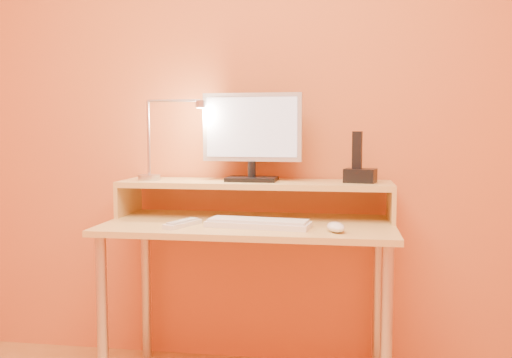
% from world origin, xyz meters
% --- Properties ---
extents(wall_back, '(3.00, 0.04, 2.50)m').
position_xyz_m(wall_back, '(0.00, 1.50, 1.25)').
color(wall_back, '#D76E3D').
rests_on(wall_back, floor).
extents(desk_leg_fl, '(0.04, 0.04, 0.69)m').
position_xyz_m(desk_leg_fl, '(-0.55, 0.93, 0.35)').
color(desk_leg_fl, silver).
rests_on(desk_leg_fl, floor).
extents(desk_leg_fr, '(0.04, 0.04, 0.69)m').
position_xyz_m(desk_leg_fr, '(0.55, 0.93, 0.35)').
color(desk_leg_fr, silver).
rests_on(desk_leg_fr, floor).
extents(desk_leg_bl, '(0.04, 0.04, 0.69)m').
position_xyz_m(desk_leg_bl, '(-0.55, 1.43, 0.35)').
color(desk_leg_bl, silver).
rests_on(desk_leg_bl, floor).
extents(desk_leg_br, '(0.04, 0.04, 0.69)m').
position_xyz_m(desk_leg_br, '(0.55, 1.43, 0.35)').
color(desk_leg_br, silver).
rests_on(desk_leg_br, floor).
extents(desk_lower, '(1.20, 0.60, 0.02)m').
position_xyz_m(desk_lower, '(0.00, 1.18, 0.71)').
color(desk_lower, '#DCAF64').
rests_on(desk_lower, floor).
extents(shelf_riser_left, '(0.02, 0.30, 0.14)m').
position_xyz_m(shelf_riser_left, '(-0.59, 1.33, 0.79)').
color(shelf_riser_left, '#DCAF64').
rests_on(shelf_riser_left, desk_lower).
extents(shelf_riser_right, '(0.02, 0.30, 0.14)m').
position_xyz_m(shelf_riser_right, '(0.59, 1.33, 0.79)').
color(shelf_riser_right, '#DCAF64').
rests_on(shelf_riser_right, desk_lower).
extents(desk_shelf, '(1.20, 0.30, 0.02)m').
position_xyz_m(desk_shelf, '(0.00, 1.33, 0.87)').
color(desk_shelf, '#DCAF64').
rests_on(desk_shelf, desk_lower).
extents(monitor_foot, '(0.22, 0.16, 0.02)m').
position_xyz_m(monitor_foot, '(-0.01, 1.33, 0.89)').
color(monitor_foot, black).
rests_on(monitor_foot, desk_shelf).
extents(monitor_neck, '(0.04, 0.04, 0.07)m').
position_xyz_m(monitor_neck, '(-0.01, 1.33, 0.93)').
color(monitor_neck, black).
rests_on(monitor_neck, monitor_foot).
extents(monitor_panel, '(0.44, 0.05, 0.30)m').
position_xyz_m(monitor_panel, '(-0.01, 1.34, 1.12)').
color(monitor_panel, '#B5B4B9').
rests_on(monitor_panel, monitor_neck).
extents(monitor_back, '(0.40, 0.02, 0.26)m').
position_xyz_m(monitor_back, '(-0.01, 1.36, 1.12)').
color(monitor_back, black).
rests_on(monitor_back, monitor_panel).
extents(monitor_screen, '(0.40, 0.02, 0.26)m').
position_xyz_m(monitor_screen, '(-0.01, 1.32, 1.12)').
color(monitor_screen, silver).
rests_on(monitor_screen, monitor_panel).
extents(lamp_base, '(0.10, 0.10, 0.02)m').
position_xyz_m(lamp_base, '(-0.48, 1.30, 0.89)').
color(lamp_base, silver).
rests_on(lamp_base, desk_shelf).
extents(lamp_post, '(0.01, 0.01, 0.33)m').
position_xyz_m(lamp_post, '(-0.48, 1.30, 1.07)').
color(lamp_post, silver).
rests_on(lamp_post, lamp_base).
extents(lamp_arm, '(0.24, 0.01, 0.01)m').
position_xyz_m(lamp_arm, '(-0.36, 1.30, 1.24)').
color(lamp_arm, silver).
rests_on(lamp_arm, lamp_post).
extents(lamp_head, '(0.04, 0.04, 0.03)m').
position_xyz_m(lamp_head, '(-0.24, 1.30, 1.22)').
color(lamp_head, silver).
rests_on(lamp_head, lamp_arm).
extents(lamp_bulb, '(0.03, 0.03, 0.00)m').
position_xyz_m(lamp_bulb, '(-0.24, 1.30, 1.20)').
color(lamp_bulb, '#FFEAC6').
rests_on(lamp_bulb, lamp_head).
extents(phone_dock, '(0.15, 0.13, 0.06)m').
position_xyz_m(phone_dock, '(0.46, 1.33, 0.91)').
color(phone_dock, black).
rests_on(phone_dock, desk_shelf).
extents(phone_handset, '(0.04, 0.03, 0.16)m').
position_xyz_m(phone_handset, '(0.44, 1.33, 1.02)').
color(phone_handset, black).
rests_on(phone_handset, phone_dock).
extents(phone_led, '(0.01, 0.00, 0.04)m').
position_xyz_m(phone_led, '(0.50, 1.28, 0.91)').
color(phone_led, '#2939FB').
rests_on(phone_led, phone_dock).
extents(keyboard, '(0.43, 0.18, 0.02)m').
position_xyz_m(keyboard, '(0.05, 1.07, 0.73)').
color(keyboard, white).
rests_on(keyboard, desk_lower).
extents(mouse, '(0.09, 0.13, 0.04)m').
position_xyz_m(mouse, '(0.36, 1.01, 0.74)').
color(mouse, white).
rests_on(mouse, desk_lower).
extents(remote_control, '(0.12, 0.20, 0.02)m').
position_xyz_m(remote_control, '(-0.25, 1.04, 0.73)').
color(remote_control, white).
rests_on(remote_control, desk_lower).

